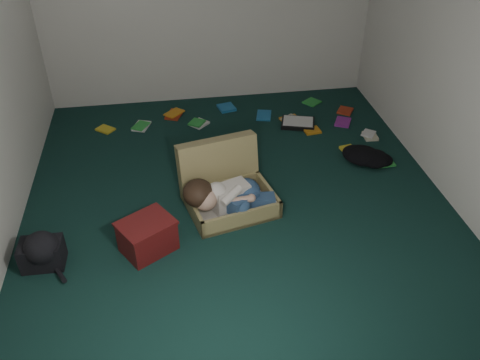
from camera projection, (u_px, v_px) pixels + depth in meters
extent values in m
plane|color=#0F2C27|center=(238.00, 201.00, 4.88)|extent=(4.50, 4.50, 0.00)
plane|color=white|center=(312.00, 274.00, 2.32)|extent=(4.50, 0.00, 4.50)
plane|color=white|center=(466.00, 60.00, 4.38)|extent=(0.00, 4.50, 4.50)
cube|color=tan|center=(232.00, 203.00, 4.71)|extent=(0.88, 0.71, 0.18)
cube|color=beige|center=(232.00, 207.00, 4.74)|extent=(0.80, 0.64, 0.02)
cube|color=tan|center=(218.00, 166.00, 4.87)|extent=(0.81, 0.41, 0.57)
cube|color=silver|center=(230.00, 197.00, 4.63)|extent=(0.38, 0.30, 0.24)
sphere|color=tan|center=(205.00, 199.00, 4.49)|extent=(0.21, 0.21, 0.21)
ellipsoid|color=black|center=(198.00, 193.00, 4.50)|extent=(0.28, 0.29, 0.24)
ellipsoid|color=navy|center=(247.00, 192.00, 4.69)|extent=(0.25, 0.29, 0.24)
cube|color=navy|center=(243.00, 203.00, 4.58)|extent=(0.32, 0.28, 0.16)
cube|color=navy|center=(260.00, 201.00, 4.63)|extent=(0.28, 0.16, 0.12)
sphere|color=white|center=(269.00, 199.00, 4.70)|extent=(0.12, 0.12, 0.12)
sphere|color=white|center=(273.00, 204.00, 4.65)|extent=(0.11, 0.11, 0.11)
cylinder|color=tan|center=(242.00, 200.00, 4.51)|extent=(0.21, 0.11, 0.07)
cube|color=#571212|center=(148.00, 237.00, 4.25)|extent=(0.52, 0.49, 0.28)
cube|color=#571212|center=(146.00, 223.00, 4.17)|extent=(0.55, 0.52, 0.02)
cube|color=black|center=(298.00, 123.00, 6.08)|extent=(0.46, 0.39, 0.05)
cube|color=white|center=(298.00, 121.00, 6.06)|extent=(0.41, 0.34, 0.01)
cube|color=yellow|center=(105.00, 129.00, 5.98)|extent=(0.21, 0.16, 0.02)
cube|color=#AB2F16|center=(174.00, 115.00, 6.28)|extent=(0.26, 0.25, 0.02)
cube|color=white|center=(199.00, 124.00, 6.09)|extent=(0.21, 0.25, 0.02)
cube|color=#1D67A1|center=(264.00, 115.00, 6.26)|extent=(0.22, 0.25, 0.02)
cube|color=orange|center=(290.00, 119.00, 6.18)|extent=(0.26, 0.25, 0.02)
cube|color=green|center=(312.00, 102.00, 6.56)|extent=(0.22, 0.18, 0.02)
cube|color=#8C2490|center=(343.00, 122.00, 6.12)|extent=(0.26, 0.26, 0.02)
cube|color=beige|center=(370.00, 136.00, 5.85)|extent=(0.20, 0.24, 0.02)
cube|color=yellow|center=(351.00, 153.00, 5.57)|extent=(0.24, 0.26, 0.02)
cube|color=#AB2F16|center=(345.00, 111.00, 6.36)|extent=(0.26, 0.24, 0.02)
cube|color=white|center=(141.00, 126.00, 6.04)|extent=(0.24, 0.19, 0.02)
cube|color=#1D67A1|center=(227.00, 108.00, 6.42)|extent=(0.26, 0.26, 0.02)
cube|color=orange|center=(312.00, 131.00, 5.96)|extent=(0.18, 0.23, 0.02)
cube|color=green|center=(383.00, 162.00, 5.42)|extent=(0.25, 0.26, 0.02)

